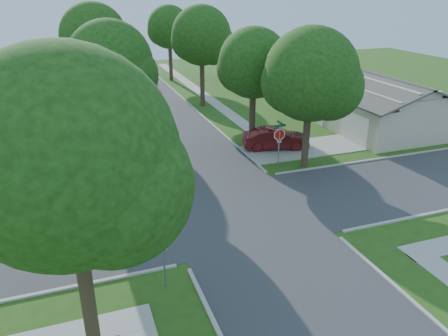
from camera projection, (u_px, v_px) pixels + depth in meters
name	position (u px, v px, depth m)	size (l,w,h in m)	color
ground	(236.00, 212.00, 22.29)	(100.00, 100.00, 0.00)	#2B4F15
road_ns	(236.00, 212.00, 22.29)	(7.00, 100.00, 0.02)	#333335
sidewalk_ne	(202.00, 93.00, 46.76)	(1.20, 40.00, 0.04)	#9E9B91
sidewalk_nw	(83.00, 103.00, 42.97)	(1.20, 40.00, 0.04)	#9E9B91
driveway	(304.00, 148.00, 30.91)	(8.80, 3.60, 0.05)	#9E9B91
stop_sign_sw	(163.00, 241.00, 15.97)	(1.05, 0.80, 2.98)	gray
stop_sign_ne	(279.00, 136.00, 27.05)	(1.05, 0.80, 2.98)	gray
tree_e_near	(254.00, 66.00, 29.41)	(4.97, 4.80, 8.28)	#38281C
tree_e_mid	(202.00, 38.00, 39.60)	(5.59, 5.40, 9.21)	#38281C
tree_e_far	(170.00, 29.00, 51.00)	(5.17, 5.00, 8.72)	#38281C
tree_w_near	(111.00, 67.00, 26.31)	(5.38, 5.20, 8.97)	#38281C
tree_w_mid	(95.00, 40.00, 36.59)	(5.80, 5.60, 9.56)	#38281C
tree_w_far	(87.00, 36.00, 48.26)	(4.76, 4.60, 8.04)	#38281C
tree_sw_corner	(71.00, 167.00, 11.49)	(6.21, 6.00, 9.55)	#38281C
tree_ne_corner	(311.00, 79.00, 25.76)	(5.80, 5.60, 8.66)	#38281C
house_ne_near	(368.00, 105.00, 36.23)	(8.42, 13.60, 4.23)	beige
house_ne_far	(273.00, 69.00, 51.86)	(8.42, 13.60, 4.23)	beige
car_driveway	(275.00, 138.00, 30.65)	(1.60, 4.57, 1.51)	#581214
car_curb_east	(147.00, 81.00, 49.42)	(1.71, 4.25, 1.45)	black
car_curb_west	(110.00, 65.00, 59.58)	(1.72, 4.23, 1.23)	black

